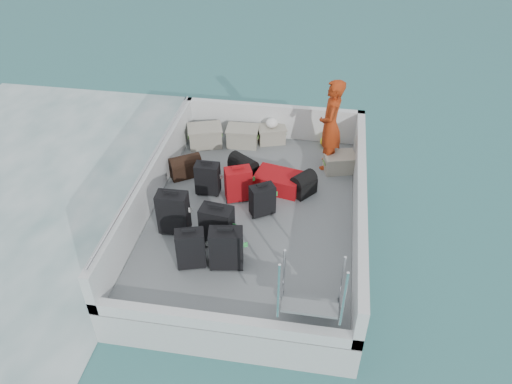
% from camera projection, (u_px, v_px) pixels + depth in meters
% --- Properties ---
extents(ground, '(160.00, 160.00, 0.00)m').
position_uv_depth(ground, '(253.00, 237.00, 8.76)').
color(ground, '#1A565B').
rests_on(ground, ground).
extents(wake_foam, '(10.00, 10.00, 0.00)m').
position_uv_depth(wake_foam, '(1.00, 209.00, 9.36)').
color(wake_foam, white).
rests_on(wake_foam, ground).
extents(ferry_hull, '(3.60, 5.00, 0.60)m').
position_uv_depth(ferry_hull, '(253.00, 224.00, 8.57)').
color(ferry_hull, silver).
rests_on(ferry_hull, ground).
extents(deck, '(3.30, 4.70, 0.02)m').
position_uv_depth(deck, '(253.00, 210.00, 8.38)').
color(deck, slate).
rests_on(deck, ferry_hull).
extents(deck_fittings, '(3.60, 5.00, 0.90)m').
position_uv_depth(deck_fittings, '(271.00, 207.00, 7.86)').
color(deck_fittings, silver).
rests_on(deck_fittings, deck).
extents(suitcase_0, '(0.48, 0.28, 0.73)m').
position_uv_depth(suitcase_0, '(173.00, 213.00, 7.74)').
color(suitcase_0, black).
rests_on(suitcase_0, deck).
extents(suitcase_2, '(0.41, 0.25, 0.59)m').
position_uv_depth(suitcase_2, '(208.00, 179.00, 8.57)').
color(suitcase_2, black).
rests_on(suitcase_2, deck).
extents(suitcase_3, '(0.47, 0.35, 0.64)m').
position_uv_depth(suitcase_3, '(191.00, 249.00, 7.18)').
color(suitcase_3, black).
rests_on(suitcase_3, deck).
extents(suitcase_4, '(0.51, 0.34, 0.71)m').
position_uv_depth(suitcase_4, '(217.00, 227.00, 7.50)').
color(suitcase_4, black).
rests_on(suitcase_4, deck).
extents(suitcase_5, '(0.51, 0.41, 0.61)m').
position_uv_depth(suitcase_5, '(238.00, 184.00, 8.43)').
color(suitcase_5, '#9D0C0C').
rests_on(suitcase_5, deck).
extents(suitcase_6, '(0.52, 0.36, 0.66)m').
position_uv_depth(suitcase_6, '(226.00, 249.00, 7.16)').
color(suitcase_6, black).
rests_on(suitcase_6, deck).
extents(suitcase_7, '(0.45, 0.40, 0.56)m').
position_uv_depth(suitcase_7, '(262.00, 200.00, 8.13)').
color(suitcase_7, black).
rests_on(suitcase_7, deck).
extents(suitcase_8, '(0.87, 0.66, 0.31)m').
position_uv_depth(suitcase_8, '(278.00, 181.00, 8.76)').
color(suitcase_8, '#9D0C0C').
rests_on(suitcase_8, deck).
extents(duffel_0, '(0.63, 0.56, 0.32)m').
position_uv_depth(duffel_0, '(186.00, 168.00, 9.07)').
color(duffel_0, black).
rests_on(duffel_0, deck).
extents(duffel_1, '(0.60, 0.55, 0.32)m').
position_uv_depth(duffel_1, '(243.00, 169.00, 9.06)').
color(duffel_1, black).
rests_on(duffel_1, deck).
extents(duffel_2, '(0.49, 0.51, 0.32)m').
position_uv_depth(duffel_2, '(303.00, 186.00, 8.64)').
color(duffel_2, black).
rests_on(duffel_2, deck).
extents(crate_0, '(0.73, 0.60, 0.38)m').
position_uv_depth(crate_0, '(205.00, 137.00, 9.89)').
color(crate_0, '#A3A08E').
rests_on(crate_0, deck).
extents(crate_1, '(0.60, 0.42, 0.35)m').
position_uv_depth(crate_1, '(243.00, 137.00, 9.90)').
color(crate_1, '#A3A08E').
rests_on(crate_1, deck).
extents(crate_2, '(0.60, 0.49, 0.31)m').
position_uv_depth(crate_2, '(272.00, 135.00, 10.00)').
color(crate_2, '#A3A08E').
rests_on(crate_2, deck).
extents(crate_3, '(0.61, 0.50, 0.32)m').
position_uv_depth(crate_3, '(339.00, 163.00, 9.19)').
color(crate_3, '#A3A08E').
rests_on(crate_3, deck).
extents(yellow_bag, '(0.28, 0.26, 0.22)m').
position_uv_depth(yellow_bag, '(327.00, 142.00, 9.89)').
color(yellow_bag, yellow).
rests_on(yellow_bag, deck).
extents(white_bag, '(0.24, 0.24, 0.18)m').
position_uv_depth(white_bag, '(272.00, 124.00, 9.85)').
color(white_bag, white).
rests_on(white_bag, crate_2).
extents(passenger, '(0.44, 0.65, 1.72)m').
position_uv_depth(passenger, '(331.00, 125.00, 8.91)').
color(passenger, '#E24215').
rests_on(passenger, deck).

